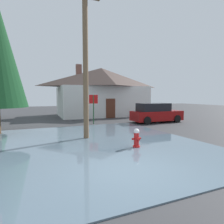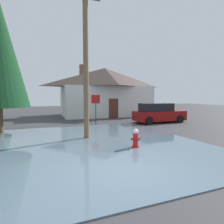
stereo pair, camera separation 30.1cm
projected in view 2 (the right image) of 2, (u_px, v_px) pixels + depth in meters
The scene contains 8 objects.
ground_plane at pixel (126, 173), 6.15m from camera, with size 80.00×80.00×0.10m, color #38383A.
flood_puddle at pixel (78, 145), 9.40m from camera, with size 11.54×11.44×0.04m, color slate.
lane_stop_bar at pixel (163, 190), 4.94m from camera, with size 3.91×0.30×0.01m, color silver.
fire_hydrant at pixel (136, 139), 8.89m from camera, with size 0.44×0.37×0.87m.
utility_pole at pixel (86, 60), 10.58m from camera, with size 1.60×0.28×7.98m.
stop_sign_far at pixel (96, 103), 16.38m from camera, with size 0.70×0.31×2.40m.
house at pixel (105, 91), 23.46m from camera, with size 10.70×7.26×5.92m.
parked_car at pixel (158, 113), 17.31m from camera, with size 4.50×2.02×1.66m.
Camera 2 is at (-2.68, -5.35, 2.33)m, focal length 32.28 mm.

